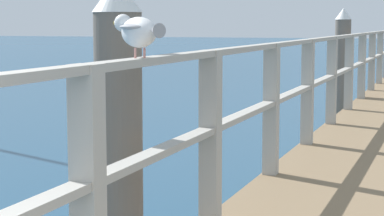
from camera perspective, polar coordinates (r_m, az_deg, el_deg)
name	(u,v)px	position (r m, az deg, el deg)	size (l,w,h in m)	color
pier_railing	(341,67)	(10.24, 11.77, 3.24)	(0.12, 18.35, 1.13)	#B2ADA3
dock_piling_near	(119,143)	(4.23, -5.84, -2.80)	(0.29, 0.29, 1.94)	#6B6056
dock_piling_far	(342,62)	(13.08, 11.86, 3.56)	(0.29, 0.29, 1.94)	#6B6056
seagull_foreground	(138,30)	(3.52, -4.32, 6.17)	(0.40, 0.34, 0.21)	white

